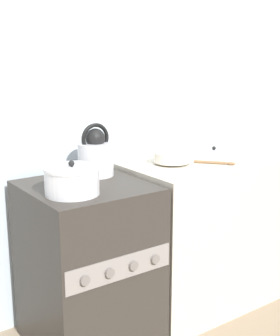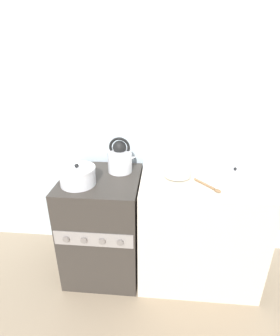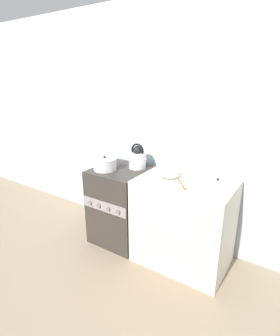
# 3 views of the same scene
# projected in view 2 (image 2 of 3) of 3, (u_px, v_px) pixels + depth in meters

# --- Properties ---
(ground_plane) EXTENTS (12.00, 12.00, 0.00)m
(ground_plane) POSITION_uv_depth(u_px,v_px,m) (98.00, 294.00, 1.98)
(ground_plane) COLOR gray
(wall_back) EXTENTS (7.00, 0.06, 2.50)m
(wall_back) POSITION_uv_depth(u_px,v_px,m) (108.00, 110.00, 2.06)
(wall_back) COLOR silver
(wall_back) RESTS_ON ground_plane
(stove) EXTENTS (0.57, 0.60, 0.84)m
(stove) POSITION_uv_depth(u_px,v_px,m) (103.00, 225.00, 2.07)
(stove) COLOR #332D28
(stove) RESTS_ON ground_plane
(counter) EXTENTS (0.88, 0.60, 0.86)m
(counter) POSITION_uv_depth(u_px,v_px,m) (198.00, 229.00, 2.01)
(counter) COLOR beige
(counter) RESTS_ON ground_plane
(kettle) EXTENTS (0.22, 0.18, 0.27)m
(kettle) POSITION_uv_depth(u_px,v_px,m) (120.00, 158.00, 1.95)
(kettle) COLOR silver
(kettle) RESTS_ON stove
(cooking_pot) EXTENTS (0.25, 0.25, 0.15)m
(cooking_pot) POSITION_uv_depth(u_px,v_px,m) (78.00, 176.00, 1.78)
(cooking_pot) COLOR silver
(cooking_pot) RESTS_ON stove
(enamel_bowl) EXTENTS (0.20, 0.20, 0.07)m
(enamel_bowl) POSITION_uv_depth(u_px,v_px,m) (177.00, 171.00, 1.86)
(enamel_bowl) COLOR beige
(enamel_bowl) RESTS_ON counter
(loose_pot_lid) EXTENTS (0.22, 0.22, 0.03)m
(loose_pot_lid) POSITION_uv_depth(u_px,v_px,m) (235.00, 171.00, 1.94)
(loose_pot_lid) COLOR silver
(loose_pot_lid) RESTS_ON counter
(wooden_spoon) EXTENTS (0.16, 0.19, 0.02)m
(wooden_spoon) POSITION_uv_depth(u_px,v_px,m) (209.00, 186.00, 1.72)
(wooden_spoon) COLOR olive
(wooden_spoon) RESTS_ON counter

